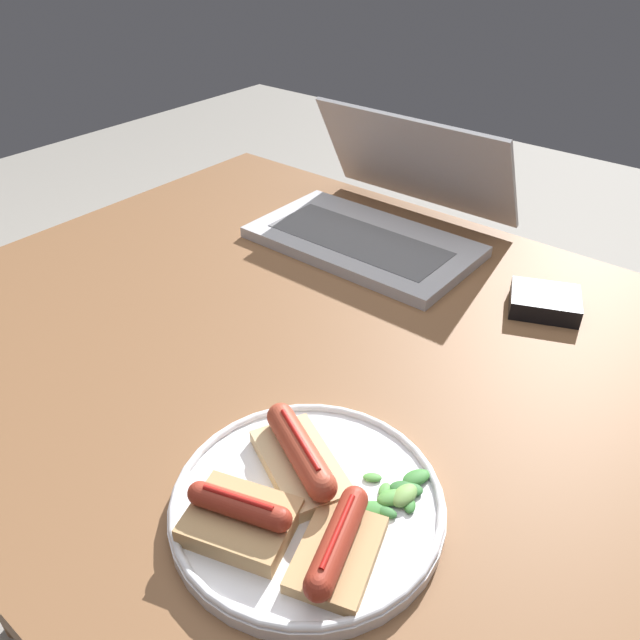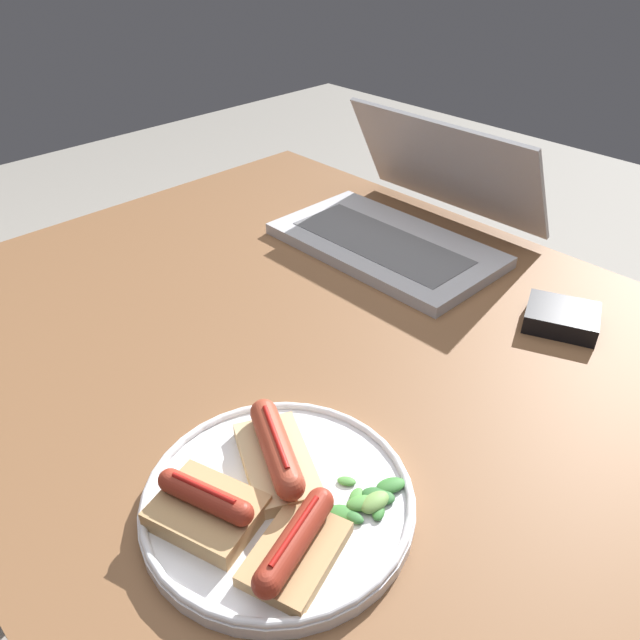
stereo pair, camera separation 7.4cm
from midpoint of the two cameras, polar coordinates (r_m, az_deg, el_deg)
name	(u,v)px [view 1 (the left image)]	position (r m, az deg, el deg)	size (l,w,h in m)	color
ground_plane	(311,634)	(1.37, -2.55, -26.85)	(6.00, 6.00, 0.00)	#9E998E
desk	(307,375)	(0.85, -3.68, -5.17)	(1.10, 0.89, 0.73)	brown
laptop	(378,218)	(1.04, 3.32, 9.27)	(0.36, 0.30, 0.19)	#B7B7BC
plate	(307,502)	(0.60, -4.80, -16.43)	(0.26, 0.26, 0.02)	silver
sausage_toast_left	(240,517)	(0.58, -11.14, -17.41)	(0.11, 0.10, 0.04)	tan
sausage_toast_middle	(337,546)	(0.55, -2.48, -20.17)	(0.09, 0.11, 0.04)	tan
sausage_toast_right	(300,457)	(0.61, -5.35, -12.49)	(0.13, 0.11, 0.04)	#D6B784
salad_pile	(399,493)	(0.60, 3.63, -15.70)	(0.07, 0.09, 0.01)	#709E4C
external_drive	(544,302)	(0.90, 17.67, 1.52)	(0.11, 0.11, 0.03)	black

